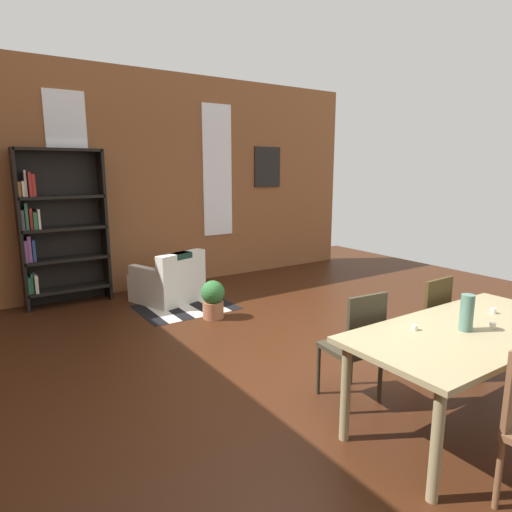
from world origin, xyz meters
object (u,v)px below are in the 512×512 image
object	(u,v)px
dining_chair_far_left	(356,344)
armchair_white	(169,282)
dining_chair_far_right	(425,322)
bookshelf_tall	(57,227)
potted_plant_corner	(213,299)
vase_on_table	(467,313)
dining_table	(470,339)

from	to	relation	value
dining_chair_far_left	armchair_white	distance (m)	3.54
dining_chair_far_left	dining_chair_far_right	bearing A→B (deg)	-0.02
dining_chair_far_right	armchair_white	xyz separation A→B (m)	(-1.05, 3.53, -0.23)
bookshelf_tall	potted_plant_corner	size ratio (longest dim) A/B	4.38
vase_on_table	dining_chair_far_right	distance (m)	0.94
dining_chair_far_left	armchair_white	bearing A→B (deg)	92.40
dining_chair_far_right	armchair_white	world-z (taller)	dining_chair_far_right
dining_table	potted_plant_corner	bearing A→B (deg)	97.60
dining_table	armchair_white	size ratio (longest dim) A/B	1.95
vase_on_table	bookshelf_tall	bearing A→B (deg)	110.55
dining_table	vase_on_table	bearing A→B (deg)	180.00
vase_on_table	potted_plant_corner	xyz separation A→B (m)	(-0.35, 3.19, -0.64)
dining_table	dining_chair_far_left	bearing A→B (deg)	123.36
bookshelf_tall	armchair_white	distance (m)	1.71
vase_on_table	armchair_white	xyz separation A→B (m)	(-0.52, 4.21, -0.62)
dining_table	dining_chair_far_left	xyz separation A→B (m)	(-0.45, 0.69, -0.17)
potted_plant_corner	vase_on_table	bearing A→B (deg)	-83.78
vase_on_table	armchair_white	distance (m)	4.29
bookshelf_tall	dining_table	bearing A→B (deg)	-68.66
vase_on_table	dining_chair_far_left	xyz separation A→B (m)	(-0.37, 0.69, -0.38)
bookshelf_tall	armchair_white	world-z (taller)	bookshelf_tall
dining_chair_far_right	bookshelf_tall	size ratio (longest dim) A/B	0.44
bookshelf_tall	armchair_white	bearing A→B (deg)	-28.03
dining_table	dining_chair_far_right	size ratio (longest dim) A/B	2.08
dining_chair_far_left	armchair_white	xyz separation A→B (m)	(-0.15, 3.53, -0.23)
bookshelf_tall	armchair_white	size ratio (longest dim) A/B	2.15
dining_table	armchair_white	distance (m)	4.27
dining_chair_far_right	bookshelf_tall	xyz separation A→B (m)	(-2.37, 4.23, 0.60)
dining_chair_far_right	armchair_white	distance (m)	3.69
dining_chair_far_left	dining_chair_far_right	world-z (taller)	same
bookshelf_tall	potted_plant_corner	distance (m)	2.44
dining_chair_far_left	dining_chair_far_right	size ratio (longest dim) A/B	1.00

